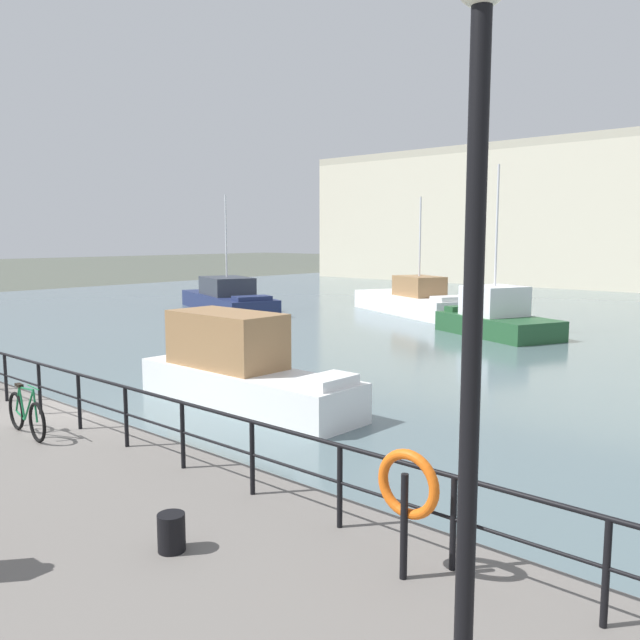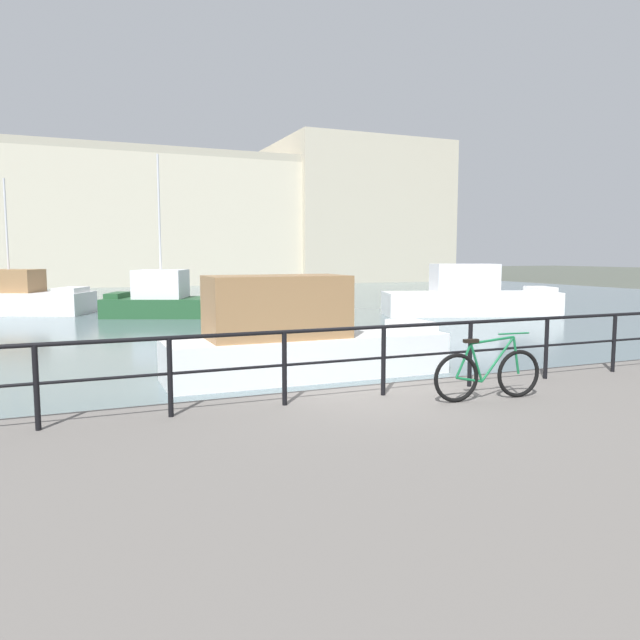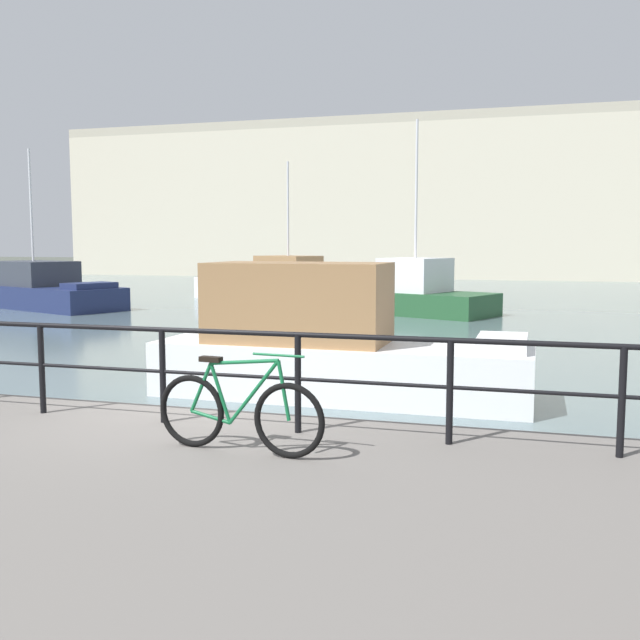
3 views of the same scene
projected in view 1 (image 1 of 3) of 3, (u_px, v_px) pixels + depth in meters
The scene contains 11 objects.
ground_plane at pixel (78, 439), 14.04m from camera, with size 240.00×240.00×0.00m, color #4C5147.
water_basin at pixel (586, 315), 36.47m from camera, with size 80.00×60.00×0.01m, color slate.
moored_green_narrowboat at pixel (413, 301), 36.85m from camera, with size 9.28×6.17×6.47m.
moored_red_daysailer at pixel (228, 298), 38.41m from camera, with size 9.78×5.99×6.71m.
moored_small_launch at pixel (496, 317), 28.80m from camera, with size 6.14×4.65×7.39m.
moored_harbor_tender at pixel (240, 369), 16.76m from camera, with size 6.62×1.88×2.37m.
quay_railing at pixel (58, 384), 12.80m from camera, with size 23.94×0.07×1.08m.
parked_bicycle at pixel (26, 415), 11.89m from camera, with size 1.77×0.22×0.98m.
mooring_bollard at pixel (171, 532), 7.54m from camera, with size 0.32×0.32×0.44m, color black.
life_ring_stand at pixel (408, 489), 6.87m from camera, with size 0.75×0.16×1.40m.
quay_lamp_post at pixel (473, 294), 3.85m from camera, with size 0.32×0.32×5.18m.
Camera 1 is at (12.91, -6.74, 4.30)m, focal length 36.86 mm.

